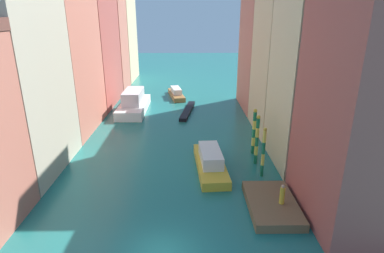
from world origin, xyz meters
name	(u,v)px	position (x,y,z in m)	size (l,w,h in m)	color
ground_plane	(176,121)	(0.00, 24.50, 0.00)	(154.00, 154.00, 0.00)	#1E6B66
building_left_1	(9,60)	(-12.89, 11.29, 9.77)	(6.64, 10.17, 19.52)	#BCB299
building_left_2	(59,49)	(-12.89, 21.96, 9.55)	(6.64, 11.36, 19.07)	#C6705B
building_left_3	(89,35)	(-12.89, 33.62, 10.40)	(6.64, 11.82, 20.77)	#B25147
building_left_4	(106,43)	(-12.89, 43.49, 8.32)	(6.64, 7.34, 16.62)	#C6705B
building_left_5	(117,37)	(-12.89, 52.90, 8.75)	(6.64, 10.99, 17.48)	beige
building_right_0	(380,55)	(12.89, 3.94, 11.03)	(6.64, 8.79, 22.03)	#B25147
building_right_1	(316,78)	(12.89, 12.64, 7.97)	(6.64, 8.24, 15.91)	beige
building_right_2	(290,37)	(12.89, 21.32, 10.83)	(6.64, 9.07, 21.63)	beige
building_right_3	(267,46)	(12.89, 31.17, 8.95)	(6.64, 10.68, 17.88)	#C6705B
waterfront_dock	(272,204)	(7.63, 4.73, 0.32)	(3.41, 5.70, 0.64)	brown
person_on_dock	(282,195)	(8.20, 4.37, 1.32)	(0.36, 0.36, 1.48)	gold
mooring_pole_0	(263,152)	(7.97, 9.58, 2.28)	(0.31, 0.31, 4.46)	#197247
mooring_pole_1	(257,139)	(7.92, 12.04, 2.43)	(0.37, 0.37, 4.75)	#197247
mooring_pole_2	(254,131)	(8.10, 14.32, 2.39)	(0.38, 0.38, 4.67)	#197247
vaporetto_white	(134,103)	(-6.19, 29.25, 1.16)	(3.66, 10.18, 3.07)	white
gondola_black	(188,111)	(1.55, 28.54, 0.23)	(2.28, 8.85, 0.47)	black
motorboat_0	(176,93)	(-0.37, 37.40, 0.61)	(3.24, 7.77, 1.59)	olive
motorboat_1	(210,161)	(3.62, 10.97, 0.73)	(2.89, 8.09, 1.89)	gold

